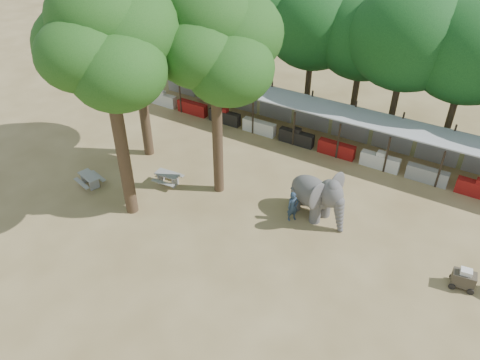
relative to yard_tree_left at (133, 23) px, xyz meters
The scene contains 11 objects.
ground 14.23m from the yard_tree_left, 38.20° to the right, with size 100.00×100.00×0.00m, color brown.
vendor_stalls 13.30m from the yard_tree_left, 36.06° to the left, with size 28.00×2.99×2.80m.
yard_tree_left is the anchor object (origin of this frame).
yard_tree_center 5.92m from the yard_tree_left, 59.04° to the right, with size 7.10×6.90×12.04m.
yard_tree_back 6.09m from the yard_tree_left, ahead, with size 7.10×6.90×11.36m.
backdrop_trees 15.17m from the yard_tree_left, 52.28° to the left, with size 46.46×5.95×8.33m.
elephant 13.67m from the yard_tree_left, ahead, with size 3.68×2.74×2.73m.
handler 13.21m from the yard_tree_left, ahead, with size 0.62×0.41×1.72m, color #26384C.
picnic_table_near 9.06m from the yard_tree_left, 95.90° to the right, with size 1.71×1.61×0.72m.
picnic_table_far 8.69m from the yard_tree_left, 34.24° to the right, with size 1.55×1.42×0.72m.
cart_front 20.95m from the yard_tree_left, ahead, with size 1.15×0.83×1.05m.
Camera 1 is at (9.12, -11.91, 16.03)m, focal length 35.00 mm.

